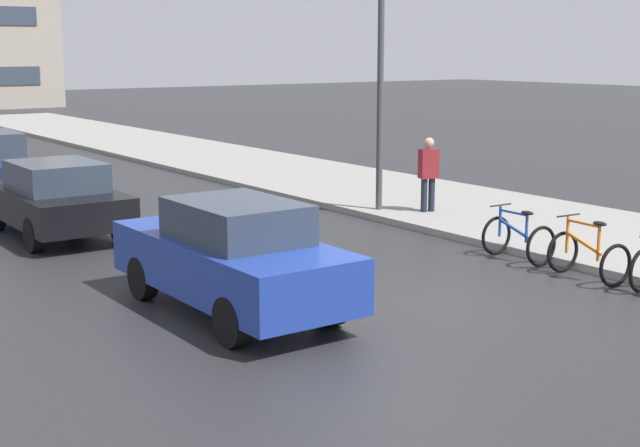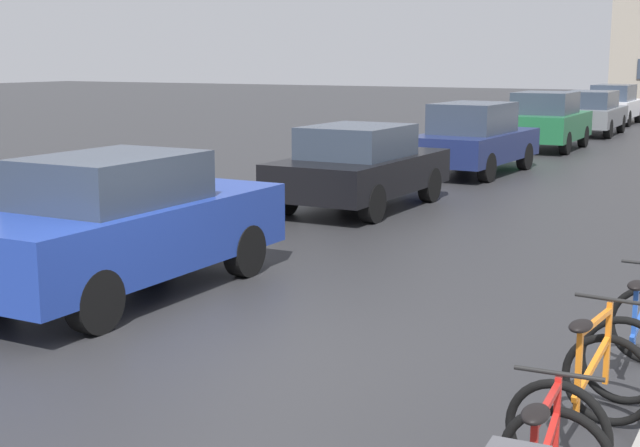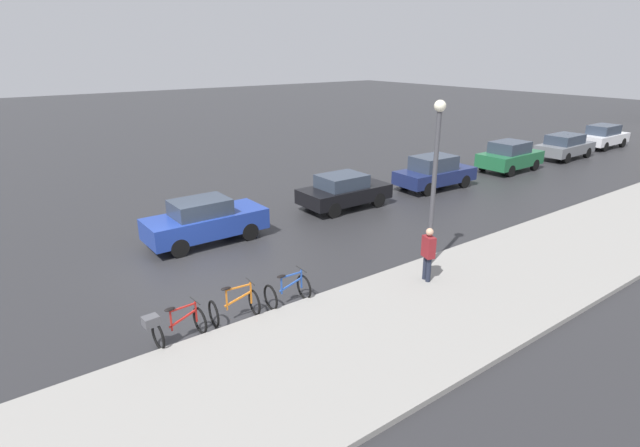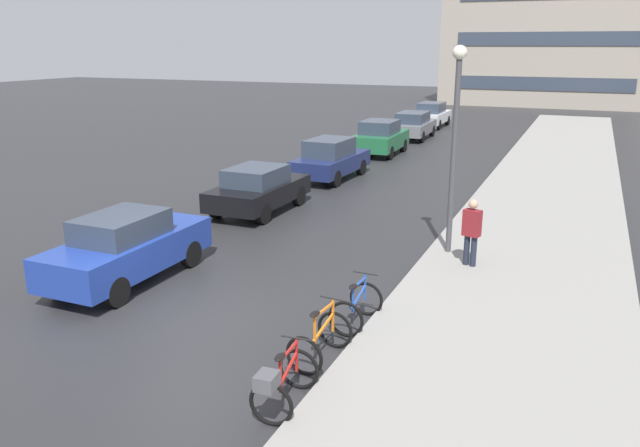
# 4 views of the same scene
# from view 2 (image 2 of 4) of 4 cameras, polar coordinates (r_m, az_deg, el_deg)

# --- Properties ---
(ground_plane) EXTENTS (140.00, 140.00, 0.00)m
(ground_plane) POSITION_cam_2_polar(r_m,az_deg,el_deg) (8.18, -5.96, -8.36)
(ground_plane) COLOR #28282B
(bicycle_second) EXTENTS (0.79, 1.22, 0.98)m
(bicycle_second) POSITION_cam_2_polar(r_m,az_deg,el_deg) (6.36, 16.63, -10.64)
(bicycle_second) COLOR black
(bicycle_second) RESTS_ON ground
(bicycle_third) EXTENTS (0.73, 1.13, 0.93)m
(bicycle_third) POSITION_cam_2_polar(r_m,az_deg,el_deg) (7.80, 19.66, -6.88)
(bicycle_third) COLOR black
(bicycle_third) RESTS_ON ground
(car_blue) EXTENTS (1.72, 4.24, 1.60)m
(car_blue) POSITION_cam_2_polar(r_m,az_deg,el_deg) (10.23, -12.54, -0.06)
(car_blue) COLOR navy
(car_blue) RESTS_ON ground
(car_black) EXTENTS (1.89, 3.98, 1.48)m
(car_black) POSITION_cam_2_polar(r_m,az_deg,el_deg) (15.78, 2.56, 3.68)
(car_black) COLOR black
(car_black) RESTS_ON ground
(car_navy) EXTENTS (1.93, 4.20, 1.63)m
(car_navy) POSITION_cam_2_polar(r_m,az_deg,el_deg) (20.84, 9.84, 5.38)
(car_navy) COLOR navy
(car_navy) RESTS_ON ground
(car_green) EXTENTS (1.96, 3.91, 1.67)m
(car_green) POSITION_cam_2_polar(r_m,az_deg,el_deg) (26.81, 14.24, 6.39)
(car_green) COLOR #1E6038
(car_green) RESTS_ON ground
(car_grey) EXTENTS (1.93, 4.27, 1.51)m
(car_grey) POSITION_cam_2_polar(r_m,az_deg,el_deg) (32.41, 16.95, 6.83)
(car_grey) COLOR slate
(car_grey) RESTS_ON ground
(car_white) EXTENTS (1.76, 4.14, 1.58)m
(car_white) POSITION_cam_2_polar(r_m,az_deg,el_deg) (37.94, 18.28, 7.27)
(car_white) COLOR silver
(car_white) RESTS_ON ground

